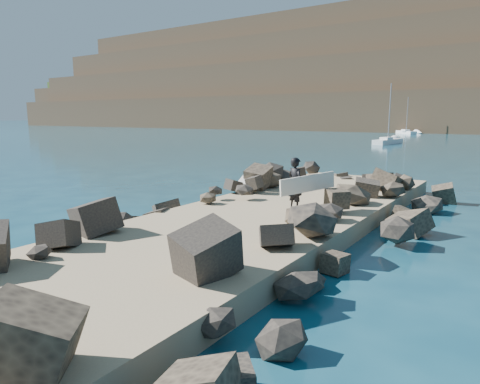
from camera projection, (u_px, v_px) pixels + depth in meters
The scene contains 8 objects.
ground at pixel (257, 233), 13.83m from camera, with size 800.00×800.00×0.00m, color #0F384C.
jetty at pixel (220, 239), 12.15m from camera, with size 6.00×26.00×0.60m, color #8C7759.
riprap_left at pixel (159, 215), 14.12m from camera, with size 2.60×22.00×1.00m, color black.
riprap_right at pixel (323, 244), 10.92m from camera, with size 2.60×22.00×1.00m, color black.
surfboard_resting at pixel (249, 179), 18.74m from camera, with size 0.55×2.21×0.07m, color white.
surfer_with_board at pixel (297, 184), 14.32m from camera, with size 1.37×2.00×1.78m.
sailboat_e at pixel (406, 132), 93.22m from camera, with size 5.40×5.99×8.03m.
sailboat_a at pixel (388, 141), 58.67m from camera, with size 2.41×7.00×8.30m.
Camera 1 is at (7.03, -11.40, 3.72)m, focal length 32.00 mm.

